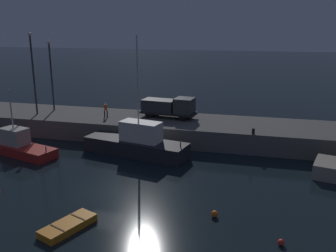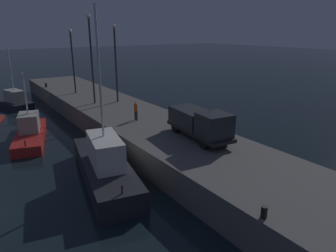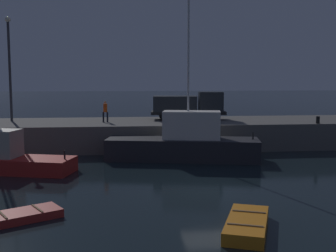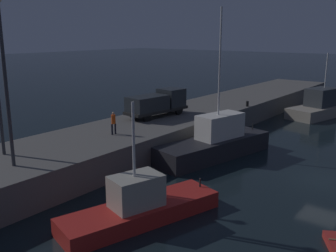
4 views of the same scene
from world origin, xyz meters
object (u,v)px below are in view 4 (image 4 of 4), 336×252
at_px(fishing_boat_blue, 215,143).
at_px(bollard_west, 247,104).
at_px(fishing_trawler_red, 140,206).
at_px(utility_truck, 157,103).
at_px(fishing_boat_orange, 322,107).
at_px(lamp_post_east, 5,71).
at_px(dockworker, 113,122).

height_order(fishing_boat_blue, bollard_west, fishing_boat_blue).
bearing_deg(fishing_trawler_red, utility_truck, 36.42).
bearing_deg(fishing_boat_orange, lamp_post_east, 168.98).
bearing_deg(lamp_post_east, fishing_boat_blue, -19.49).
bearing_deg(bollard_west, fishing_boat_blue, -165.61).
bearing_deg(fishing_boat_orange, bollard_west, 155.28).
bearing_deg(utility_truck, lamp_post_east, -172.21).
distance_m(lamp_post_east, utility_truck, 15.84).
bearing_deg(dockworker, bollard_west, -9.49).
height_order(fishing_trawler_red, dockworker, fishing_trawler_red).
distance_m(fishing_boat_orange, utility_truck, 21.05).
relative_size(fishing_trawler_red, dockworker, 5.24).
relative_size(fishing_boat_orange, dockworker, 6.12).
relative_size(fishing_boat_blue, lamp_post_east, 1.21).
distance_m(fishing_boat_orange, bollard_west, 10.88).
relative_size(lamp_post_east, utility_truck, 1.45).
relative_size(fishing_boat_blue, dockworker, 6.63).
bearing_deg(utility_truck, fishing_boat_orange, -24.65).
distance_m(dockworker, bollard_west, 16.33).
bearing_deg(fishing_trawler_red, fishing_boat_orange, 1.18).
bearing_deg(utility_truck, fishing_boat_blue, -101.55).
bearing_deg(fishing_boat_blue, lamp_post_east, 160.51).
height_order(lamp_post_east, bollard_west, lamp_post_east).
height_order(fishing_trawler_red, fishing_boat_blue, fishing_boat_blue).
distance_m(fishing_boat_blue, bollard_west, 11.04).
relative_size(utility_truck, dockworker, 3.77).
distance_m(fishing_boat_orange, dockworker, 26.96).
xyz_separation_m(fishing_boat_blue, fishing_boat_orange, (20.45, -1.79, -0.04)).
relative_size(fishing_trawler_red, fishing_boat_orange, 0.86).
distance_m(fishing_boat_blue, dockworker, 7.91).
height_order(utility_truck, dockworker, utility_truck).
bearing_deg(lamp_post_east, fishing_trawler_red, -71.49).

